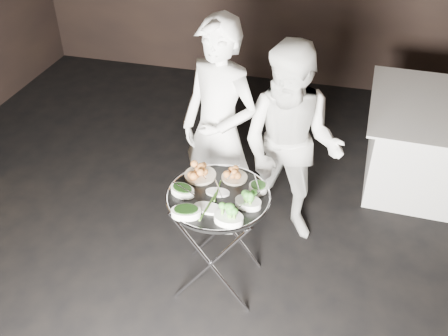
% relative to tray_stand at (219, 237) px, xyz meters
% --- Properties ---
extents(floor, '(6.00, 7.00, 0.05)m').
position_rel_tray_stand_xyz_m(floor, '(-0.23, -0.02, -0.48)').
color(floor, black).
rests_on(floor, ground).
extents(tray_stand, '(0.56, 0.47, 0.82)m').
position_rel_tray_stand_xyz_m(tray_stand, '(0.00, 0.00, 0.00)').
color(tray_stand, silver).
rests_on(tray_stand, floor).
extents(serving_tray, '(0.69, 0.69, 0.04)m').
position_rel_tray_stand_xyz_m(serving_tray, '(0.00, -0.00, 0.36)').
color(serving_tray, black).
rests_on(serving_tray, tray_stand).
extents(potato_plate_a, '(0.22, 0.22, 0.08)m').
position_rel_tray_stand_xyz_m(potato_plate_a, '(-0.17, 0.17, 0.41)').
color(potato_plate_a, beige).
rests_on(potato_plate_a, serving_tray).
extents(potato_plate_b, '(0.18, 0.18, 0.06)m').
position_rel_tray_stand_xyz_m(potato_plate_b, '(0.06, 0.21, 0.40)').
color(potato_plate_b, beige).
rests_on(potato_plate_b, serving_tray).
extents(greens_bowl, '(0.12, 0.12, 0.07)m').
position_rel_tray_stand_xyz_m(greens_bowl, '(0.24, 0.12, 0.41)').
color(greens_bowl, white).
rests_on(greens_bowl, serving_tray).
extents(asparagus_plate_a, '(0.17, 0.10, 0.03)m').
position_rel_tray_stand_xyz_m(asparagus_plate_a, '(-0.01, 0.02, 0.39)').
color(asparagus_plate_a, white).
rests_on(asparagus_plate_a, serving_tray).
extents(asparagus_plate_b, '(0.20, 0.12, 0.04)m').
position_rel_tray_stand_xyz_m(asparagus_plate_b, '(-0.03, -0.15, 0.39)').
color(asparagus_plate_b, white).
rests_on(asparagus_plate_b, serving_tray).
extents(spinach_bowl_a, '(0.20, 0.16, 0.07)m').
position_rel_tray_stand_xyz_m(spinach_bowl_a, '(-0.23, -0.04, 0.41)').
color(spinach_bowl_a, white).
rests_on(spinach_bowl_a, serving_tray).
extents(spinach_bowl_b, '(0.21, 0.16, 0.08)m').
position_rel_tray_stand_xyz_m(spinach_bowl_b, '(-0.14, -0.24, 0.41)').
color(spinach_bowl_b, white).
rests_on(spinach_bowl_b, serving_tray).
extents(broccoli_bowl_a, '(0.19, 0.14, 0.07)m').
position_rel_tray_stand_xyz_m(broccoli_bowl_a, '(0.21, -0.05, 0.41)').
color(broccoli_bowl_a, white).
rests_on(broccoli_bowl_a, serving_tray).
extents(broccoli_bowl_b, '(0.19, 0.15, 0.08)m').
position_rel_tray_stand_xyz_m(broccoli_bowl_b, '(0.13, -0.23, 0.41)').
color(broccoli_bowl_b, white).
rests_on(broccoli_bowl_b, serving_tray).
extents(serving_utensils, '(0.58, 0.44, 0.01)m').
position_rel_tray_stand_xyz_m(serving_utensils, '(0.02, 0.07, 0.43)').
color(serving_utensils, silver).
rests_on(serving_utensils, serving_tray).
extents(waiter_left, '(0.76, 0.64, 1.79)m').
position_rel_tray_stand_xyz_m(waiter_left, '(-0.17, 0.67, 0.44)').
color(waiter_left, white).
rests_on(waiter_left, floor).
extents(waiter_right, '(0.88, 0.73, 1.65)m').
position_rel_tray_stand_xyz_m(waiter_right, '(0.38, 0.69, 0.37)').
color(waiter_right, white).
rests_on(waiter_right, floor).
extents(dining_table, '(1.38, 1.38, 0.78)m').
position_rel_tray_stand_xyz_m(dining_table, '(1.64, 1.73, -0.06)').
color(dining_table, white).
rests_on(dining_table, floor).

